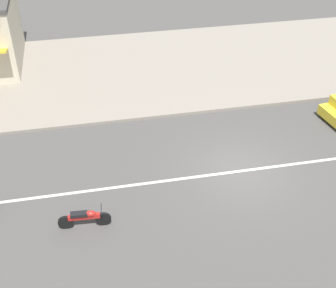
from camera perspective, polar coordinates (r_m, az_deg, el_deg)
ground_plane at (r=19.59m, az=8.94°, el=-3.27°), size 160.00×160.00×0.00m
lane_centre_stripe at (r=19.59m, az=8.94°, el=-3.26°), size 50.40×0.14×0.01m
kerb_strip at (r=27.24m, az=2.50°, el=9.56°), size 68.00×10.00×0.15m
motorcycle_2 at (r=17.04m, az=-10.11°, el=-8.84°), size 1.89×0.56×0.80m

